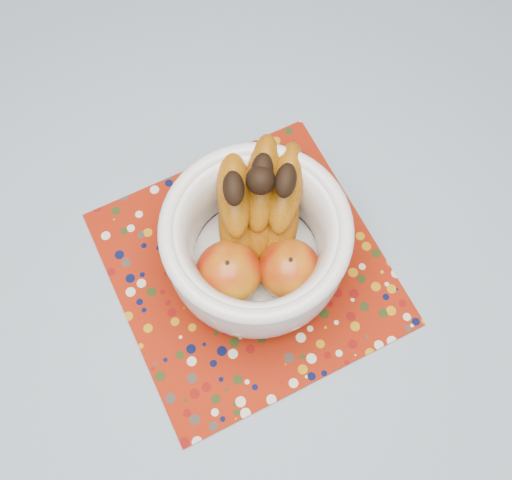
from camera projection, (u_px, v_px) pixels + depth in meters
table at (221, 300)px, 0.87m from camera, size 1.20×1.20×0.75m
tablecloth at (218, 283)px, 0.80m from camera, size 1.32×1.32×0.01m
placemat at (248, 268)px, 0.80m from camera, size 0.46×0.46×0.00m
fruit_bowl at (258, 235)px, 0.73m from camera, size 0.22×0.24×0.18m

